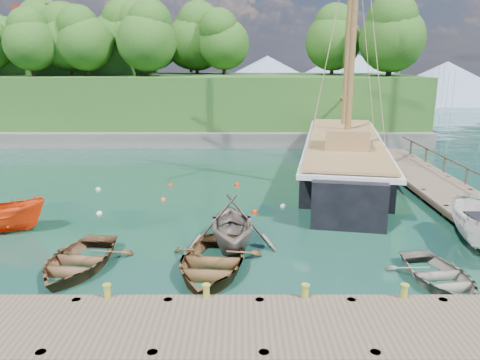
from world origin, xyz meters
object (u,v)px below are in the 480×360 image
object	(u,v)px
rowboat_0	(78,269)
rowboat_3	(439,284)
rowboat_2	(211,272)
rowboat_1	(232,246)
schooner	(343,160)

from	to	relation	value
rowboat_0	rowboat_3	distance (m)	13.11
rowboat_2	rowboat_3	world-z (taller)	rowboat_2
rowboat_1	rowboat_2	world-z (taller)	rowboat_1
rowboat_0	rowboat_3	size ratio (longest dim) A/B	1.15
rowboat_0	rowboat_1	size ratio (longest dim) A/B	1.04
rowboat_0	schooner	world-z (taller)	schooner
rowboat_2	schooner	xyz separation A→B (m)	(7.90, 14.34, 1.10)
rowboat_0	schooner	size ratio (longest dim) A/B	0.17
rowboat_1	schooner	xyz separation A→B (m)	(7.18, 11.92, 1.10)
rowboat_3	schooner	size ratio (longest dim) A/B	0.15
rowboat_3	schooner	bearing A→B (deg)	82.66
rowboat_0	schooner	distance (m)	19.12
rowboat_0	rowboat_1	distance (m)	6.11
rowboat_2	schooner	distance (m)	16.40
schooner	rowboat_0	bearing A→B (deg)	-121.85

